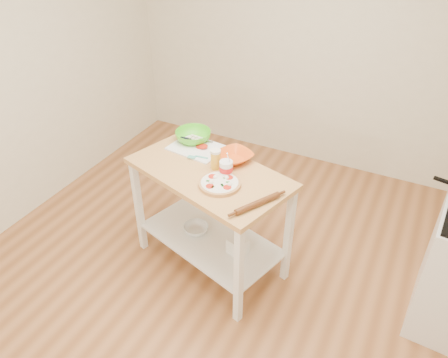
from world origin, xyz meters
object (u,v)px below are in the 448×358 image
spatula (197,157)px  beer_pint (216,159)px  shelf_glass_bowl (196,229)px  green_bowl (193,136)px  prep_island (210,199)px  shelf_bin (238,246)px  rolling_pin (257,203)px  knife (192,139)px  yogurt_tub (226,168)px  cutting_board (197,147)px  orange_bowl (234,157)px  pizza (220,183)px

spatula → beer_pint: (0.18, -0.05, 0.06)m
shelf_glass_bowl → green_bowl: bearing=119.8°
prep_island → shelf_bin: bearing=-10.8°
shelf_glass_bowl → beer_pint: bearing=15.0°
prep_island → rolling_pin: size_ratio=3.85×
knife → yogurt_tub: yogurt_tub is taller
spatula → cutting_board: bearing=114.0°
beer_pint → yogurt_tub: bearing=-24.1°
knife → rolling_pin: 0.95m
knife → shelf_bin: bearing=-41.0°
orange_bowl → cutting_board: bearing=175.5°
knife → green_bowl: (0.01, 0.01, 0.03)m
beer_pint → shelf_bin: beer_pint is taller
orange_bowl → shelf_glass_bowl: size_ratio=1.27×
yogurt_tub → orange_bowl: bearing=99.3°
spatula → knife: 0.27m
cutting_board → knife: size_ratio=1.62×
green_bowl → yogurt_tub: (0.45, -0.32, 0.01)m
green_bowl → rolling_pin: 0.95m
prep_island → pizza: 0.33m
cutting_board → yogurt_tub: (0.37, -0.23, 0.05)m
green_bowl → beer_pint: (0.34, -0.27, 0.03)m
beer_pint → shelf_glass_bowl: (-0.16, -0.04, -0.69)m
pizza → yogurt_tub: bearing=96.7°
pizza → shelf_bin: size_ratio=2.22×
pizza → spatula: bearing=143.7°
cutting_board → orange_bowl: (0.34, -0.03, 0.02)m
green_bowl → shelf_glass_bowl: bearing=-60.2°
cutting_board → yogurt_tub: bearing=-25.2°
spatula → shelf_bin: spatula is taller
knife → shelf_glass_bowl: bearing=-67.8°
cutting_board → prep_island: bearing=-38.0°
rolling_pin → spatula: bearing=152.8°
orange_bowl → green_bowl: bearing=165.0°
cutting_board → yogurt_tub: 0.44m
rolling_pin → green_bowl: bearing=145.4°
beer_pint → knife: bearing=143.3°
rolling_pin → shelf_bin: bearing=140.3°
green_bowl → yogurt_tub: size_ratio=1.39×
knife → spatula: bearing=-61.1°
rolling_pin → shelf_bin: rolling_pin is taller
yogurt_tub → rolling_pin: (0.34, -0.22, -0.04)m
knife → pizza: bearing=-52.0°
prep_island → shelf_bin: (0.26, -0.05, -0.32)m
prep_island → yogurt_tub: size_ratio=6.48×
spatula → shelf_glass_bowl: size_ratio=0.75×
rolling_pin → pizza: bearing=163.3°
yogurt_tub → shelf_bin: bearing=-22.6°
beer_pint → yogurt_tub: (0.11, -0.05, -0.02)m
beer_pint → shelf_bin: size_ratio=1.15×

